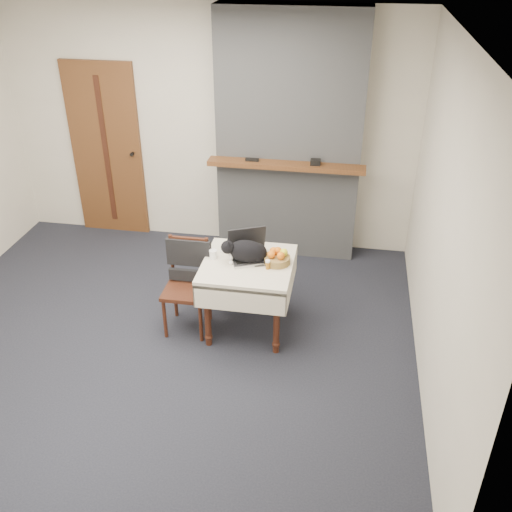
{
  "coord_description": "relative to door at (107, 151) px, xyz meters",
  "views": [
    {
      "loc": [
        1.53,
        -3.87,
        3.22
      ],
      "look_at": [
        0.83,
        0.25,
        0.8
      ],
      "focal_mm": 40.0,
      "sensor_mm": 36.0,
      "label": 1
    }
  ],
  "objects": [
    {
      "name": "chair",
      "position": [
        1.4,
        -1.68,
        -0.45
      ],
      "size": [
        0.4,
        0.39,
        0.87
      ],
      "rotation": [
        0.0,
        0.0,
        0.0
      ],
      "color": "#3C1D10",
      "rests_on": "ground"
    },
    {
      "name": "ground",
      "position": [
        1.2,
        -1.97,
        -1.0
      ],
      "size": [
        4.5,
        4.5,
        0.0
      ],
      "primitive_type": "plane",
      "color": "black",
      "rests_on": "ground"
    },
    {
      "name": "pill_bottle",
      "position": [
        2.13,
        -1.75,
        -0.26
      ],
      "size": [
        0.04,
        0.04,
        0.08
      ],
      "color": "#965B12",
      "rests_on": "side_table"
    },
    {
      "name": "cat",
      "position": [
        1.94,
        -1.66,
        -0.2
      ],
      "size": [
        0.49,
        0.26,
        0.23
      ],
      "rotation": [
        0.0,
        0.0,
        0.26
      ],
      "color": "black",
      "rests_on": "side_table"
    },
    {
      "name": "side_table",
      "position": [
        1.94,
        -1.68,
        -0.41
      ],
      "size": [
        0.78,
        0.78,
        0.7
      ],
      "color": "#3C1D10",
      "rests_on": "ground"
    },
    {
      "name": "laptop",
      "position": [
        1.94,
        -1.58,
        -0.24
      ],
      "size": [
        0.43,
        0.41,
        0.25
      ],
      "rotation": [
        0.0,
        0.0,
        0.43
      ],
      "color": "#B7B7BC",
      "rests_on": "side_table"
    },
    {
      "name": "cream_jar",
      "position": [
        1.63,
        -1.66,
        -0.26
      ],
      "size": [
        0.07,
        0.07,
        0.08
      ],
      "primitive_type": "cylinder",
      "color": "white",
      "rests_on": "side_table"
    },
    {
      "name": "room_shell",
      "position": [
        1.2,
        -1.51,
        0.76
      ],
      "size": [
        4.52,
        4.01,
        2.61
      ],
      "color": "beige",
      "rests_on": "ground"
    },
    {
      "name": "door",
      "position": [
        0.0,
        0.0,
        0.0
      ],
      "size": [
        0.82,
        0.1,
        2.0
      ],
      "color": "brown",
      "rests_on": "ground"
    },
    {
      "name": "chimney",
      "position": [
        2.1,
        -0.13,
        0.3
      ],
      "size": [
        1.62,
        0.48,
        2.6
      ],
      "color": "gray",
      "rests_on": "ground"
    },
    {
      "name": "desk_clutter",
      "position": [
        2.11,
        -1.65,
        -0.3
      ],
      "size": [
        0.13,
        0.02,
        0.01
      ],
      "primitive_type": "cube",
      "rotation": [
        0.0,
        0.0,
        0.04
      ],
      "color": "black",
      "rests_on": "side_table"
    },
    {
      "name": "fruit_basket",
      "position": [
        2.19,
        -1.64,
        -0.25
      ],
      "size": [
        0.23,
        0.23,
        0.13
      ],
      "color": "olive",
      "rests_on": "side_table"
    }
  ]
}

